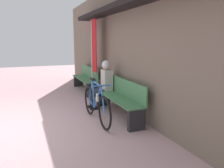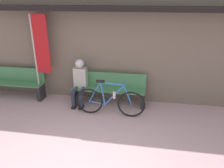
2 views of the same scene
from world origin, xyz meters
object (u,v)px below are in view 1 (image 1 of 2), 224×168
Objects in this scene: person_seated at (103,81)px; bicycle at (96,104)px; park_bench_near at (120,98)px; park_bench_far at (86,79)px; banner_pole at (94,51)px.

bicycle is at bearing -29.12° from person_seated.
person_seated reaches higher than bicycle.
park_bench_far is at bearing -179.99° from park_bench_near.
person_seated is at bearing -4.58° from banner_pole.
person_seated is (-0.91, 0.51, 0.34)m from bicycle.
park_bench_near is at bearing 0.74° from banner_pole.
park_bench_near is 1.03× the size of park_bench_far.
banner_pole reaches higher than park_bench_far.
person_seated reaches higher than park_bench_near.
park_bench_near is 2.13m from banner_pole.
person_seated is at bearing -171.81° from park_bench_near.
banner_pole is (1.00, -0.02, 1.04)m from park_bench_far.
park_bench_near is 1.58× the size of person_seated.
bicycle is 1.39× the size of person_seated.
bicycle is 1.10m from person_seated.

